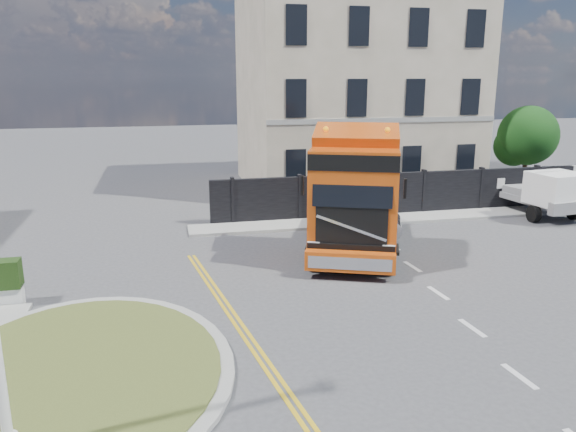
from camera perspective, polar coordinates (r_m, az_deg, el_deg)
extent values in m
plane|color=#424244|center=(16.85, 5.37, -8.16)|extent=(120.00, 120.00, 0.00)
cylinder|color=#989893|center=(13.50, -20.57, -14.71)|extent=(6.80, 6.80, 0.12)
cylinder|color=#3C481D|center=(13.47, -20.60, -14.41)|extent=(6.20, 6.20, 0.05)
cube|color=black|center=(26.74, 11.63, 2.24)|extent=(18.00, 0.25, 2.00)
cube|color=silver|center=(31.21, 26.00, 2.78)|extent=(2.60, 0.12, 2.00)
cube|color=beige|center=(33.16, 6.56, 12.53)|extent=(12.00, 10.00, 11.00)
cylinder|color=#382619|center=(33.52, 22.87, 4.14)|extent=(0.24, 0.24, 2.40)
sphere|color=#113812|center=(33.27, 23.20, 7.53)|extent=(3.20, 3.20, 3.20)
sphere|color=#113812|center=(33.37, 22.00, 6.61)|extent=(2.20, 2.20, 2.20)
cube|color=#989893|center=(26.15, 12.33, -0.17)|extent=(20.00, 1.60, 0.12)
cube|color=black|center=(21.54, 6.86, -0.81)|extent=(5.31, 7.74, 0.52)
cube|color=#C8490E|center=(19.22, 6.74, 2.29)|extent=(3.77, 3.83, 3.20)
cube|color=#C8490E|center=(20.19, 7.00, 6.64)|extent=(3.04, 2.03, 1.60)
cube|color=black|center=(17.70, 6.57, 2.78)|extent=(2.36, 1.01, 1.20)
cube|color=#C8490E|center=(17.93, 6.31, -4.64)|extent=(2.80, 1.45, 0.63)
cylinder|color=black|center=(18.90, 2.70, -3.68)|extent=(0.79, 1.24, 1.19)
cylinder|color=gray|center=(18.90, 2.70, -3.68)|extent=(0.62, 0.76, 0.65)
cylinder|color=black|center=(18.81, 10.23, -3.99)|extent=(0.79, 1.24, 1.19)
cylinder|color=gray|center=(18.81, 10.23, -3.99)|extent=(0.62, 0.76, 0.65)
cylinder|color=black|center=(22.78, 3.86, -0.59)|extent=(0.79, 1.24, 1.19)
cylinder|color=gray|center=(22.78, 3.86, -0.59)|extent=(0.62, 0.76, 0.65)
cylinder|color=black|center=(22.71, 10.08, -0.84)|extent=(0.79, 1.24, 1.19)
cylinder|color=gray|center=(22.71, 10.08, -0.84)|extent=(0.62, 0.76, 0.65)
cylinder|color=black|center=(24.11, 4.16, 0.22)|extent=(0.79, 1.24, 1.19)
cylinder|color=gray|center=(24.11, 4.16, 0.22)|extent=(0.62, 0.76, 0.65)
cylinder|color=black|center=(24.04, 10.04, 0.00)|extent=(0.79, 1.24, 1.19)
cylinder|color=gray|center=(24.04, 10.04, 0.00)|extent=(0.62, 0.76, 0.65)
cube|color=gray|center=(29.04, 23.51, 1.81)|extent=(2.67, 5.44, 0.27)
cube|color=white|center=(27.64, 25.63, 2.52)|extent=(2.29, 2.19, 1.42)
cylinder|color=black|center=(27.23, 23.68, 0.21)|extent=(0.27, 0.76, 0.76)
cylinder|color=black|center=(28.51, 27.04, 0.43)|extent=(0.27, 0.76, 0.76)
cylinder|color=black|center=(29.84, 20.00, 1.68)|extent=(0.27, 0.76, 0.76)
cylinder|color=black|center=(31.01, 23.22, 1.83)|extent=(0.27, 0.76, 0.76)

